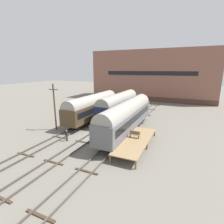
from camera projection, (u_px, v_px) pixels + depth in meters
ground_plane at (94, 135)px, 27.21m from camera, size 200.00×200.00×0.00m
track_left at (72, 130)px, 28.87m from camera, size 2.60×60.00×0.26m
track_middle at (94, 134)px, 27.17m from camera, size 2.60×60.00×0.26m
track_right at (120, 139)px, 25.47m from camera, size 2.60×60.00×0.26m
train_car_brown at (93, 106)px, 34.48m from camera, size 3.14×16.19×5.19m
train_car_grey at (127, 115)px, 27.50m from camera, size 3.01×17.90×5.21m
train_car_navy at (119, 104)px, 35.48m from camera, size 2.94×15.60×5.29m
station_platform at (136, 140)px, 22.82m from camera, size 3.19×10.36×1.04m
bench at (135, 134)px, 23.47m from camera, size 1.40×0.40×0.91m
person_worker at (67, 134)px, 24.82m from camera, size 0.32×0.32×1.64m
utility_pole at (55, 106)px, 28.78m from camera, size 1.80×0.24×7.75m
warehouse_building at (153, 75)px, 59.41m from camera, size 39.16×13.09×15.90m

